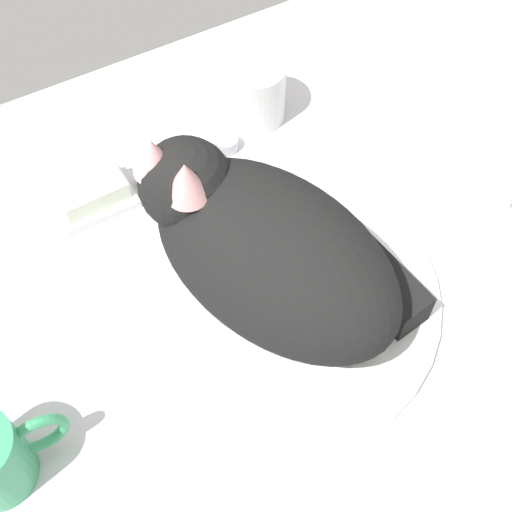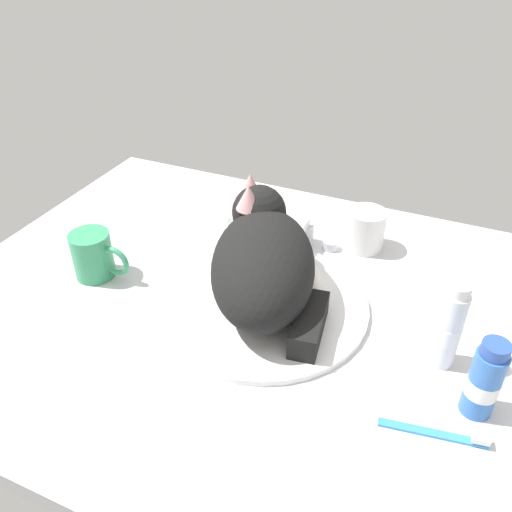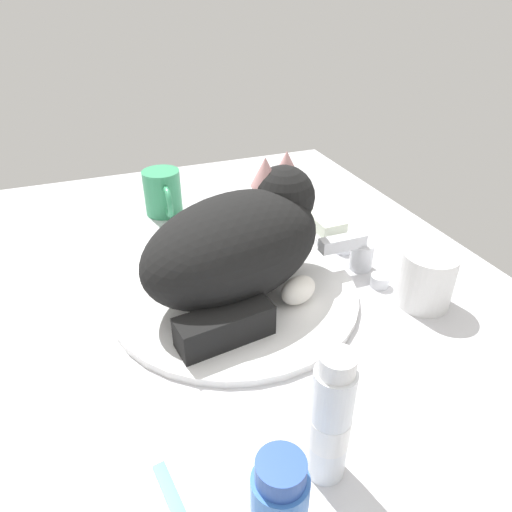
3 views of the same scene
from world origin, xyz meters
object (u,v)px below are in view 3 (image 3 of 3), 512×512
Objects in this scene: faucet at (356,255)px; rinse_cup at (427,279)px; soap_bar at (325,223)px; toothpaste_bottle at (330,421)px; coffee_mug at (163,193)px; cat at (242,242)px.

rinse_cup reaches higher than faucet.
soap_bar is 0.53× the size of toothpaste_bottle.
soap_bar is at bearing -171.83° from rinse_cup.
toothpaste_bottle is at bearing 2.82° from coffee_mug.
toothpaste_bottle reaches higher than rinse_cup.
rinse_cup is at bearing 8.17° from soap_bar.
rinse_cup reaches higher than soap_bar.
rinse_cup is at bearing 34.03° from coffee_mug.
coffee_mug reaches higher than soap_bar.
cat is at bearing 9.76° from coffee_mug.
soap_bar is at bearing 151.74° from toothpaste_bottle.
coffee_mug is at bearing -177.18° from toothpaste_bottle.
faucet is 1.20× the size of coffee_mug.
rinse_cup is 1.05× the size of soap_bar.
cat is 3.95× the size of rinse_cup.
coffee_mug is 59.88cm from toothpaste_bottle.
cat is at bearing -91.13° from faucet.
faucet is at bearing 37.94° from coffee_mug.
faucet is 36.05cm from toothpaste_bottle.
toothpaste_bottle is at bearing -4.46° from cat.
coffee_mug is 0.78× the size of toothpaste_bottle.
faucet is at bearing 88.87° from cat.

